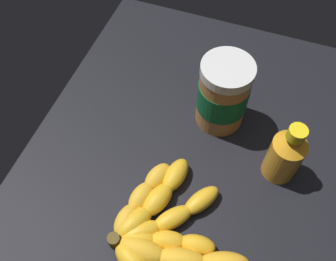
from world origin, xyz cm
name	(u,v)px	position (x,y,z in cm)	size (l,w,h in cm)	color
ground_plane	(183,164)	(0.00, 0.00, -1.76)	(78.24, 58.02, 3.53)	black
banana_bunch	(163,235)	(-15.02, -1.58, 1.73)	(29.51, 23.33, 3.78)	gold
peanut_butter_jar	(223,94)	(11.48, -3.62, 7.38)	(9.43, 9.43, 14.88)	#B27238
honey_bottle	(286,154)	(3.80, -16.92, 6.01)	(5.93, 5.93, 13.53)	orange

